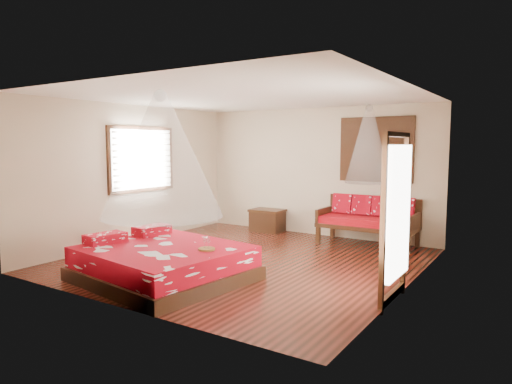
% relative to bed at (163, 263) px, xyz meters
% --- Properties ---
extents(room, '(5.54, 5.54, 2.84)m').
position_rel_bed_xyz_m(room, '(0.41, 1.60, 1.15)').
color(room, black).
rests_on(room, ground).
extents(bed, '(2.52, 2.34, 0.65)m').
position_rel_bed_xyz_m(bed, '(0.00, 0.00, 0.00)').
color(bed, black).
rests_on(bed, floor).
extents(daybed, '(1.91, 0.85, 0.97)m').
position_rel_bed_xyz_m(daybed, '(1.77, 3.98, 0.27)').
color(daybed, black).
rests_on(daybed, floor).
extents(storage_chest, '(0.77, 0.57, 0.52)m').
position_rel_bed_xyz_m(storage_chest, '(-0.65, 4.05, 0.01)').
color(storage_chest, black).
rests_on(storage_chest, floor).
extents(shutter_panel, '(1.52, 0.06, 1.32)m').
position_rel_bed_xyz_m(shutter_panel, '(1.77, 4.31, 1.65)').
color(shutter_panel, black).
rests_on(shutter_panel, wall_back).
extents(window_left, '(0.10, 1.74, 1.34)m').
position_rel_bed_xyz_m(window_left, '(-2.30, 1.80, 1.45)').
color(window_left, black).
rests_on(window_left, wall_left).
extents(glazed_door, '(0.08, 1.02, 2.16)m').
position_rel_bed_xyz_m(glazed_door, '(3.13, 1.00, 0.82)').
color(glazed_door, black).
rests_on(glazed_door, floor).
extents(wine_tray, '(0.24, 0.24, 0.20)m').
position_rel_bed_xyz_m(wine_tray, '(0.71, 0.16, 0.30)').
color(wine_tray, brown).
rests_on(wine_tray, bed).
extents(mosquito_net_main, '(1.77, 1.77, 1.80)m').
position_rel_bed_xyz_m(mosquito_net_main, '(0.02, -0.00, 1.60)').
color(mosquito_net_main, white).
rests_on(mosquito_net_main, ceiling).
extents(mosquito_net_daybed, '(0.88, 0.88, 1.50)m').
position_rel_bed_xyz_m(mosquito_net_daybed, '(1.77, 3.85, 1.75)').
color(mosquito_net_daybed, white).
rests_on(mosquito_net_daybed, ceiling).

